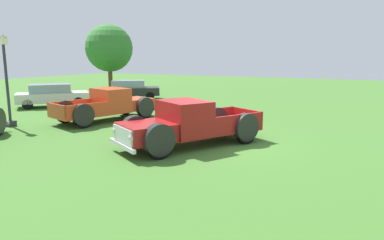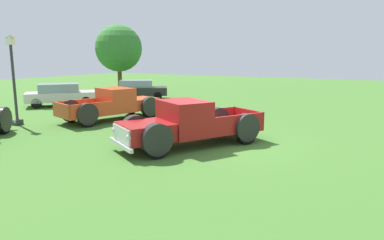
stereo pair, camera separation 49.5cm
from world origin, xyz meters
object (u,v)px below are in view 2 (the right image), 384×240
sedan_distant_b (61,94)px  oak_tree_east (119,48)px  pickup_truck_behind_right (117,104)px  sedan_distant_a (138,89)px  pickup_truck_foreground (183,125)px  lamp_post_far (14,79)px

sedan_distant_b → oak_tree_east: oak_tree_east is taller
pickup_truck_behind_right → sedan_distant_a: bearing=30.7°
sedan_distant_b → pickup_truck_behind_right: bearing=-107.2°
sedan_distant_a → sedan_distant_b: 5.59m
sedan_distant_a → sedan_distant_b: bearing=158.6°
pickup_truck_behind_right → sedan_distant_b: 6.58m
pickup_truck_foreground → lamp_post_far: 8.70m
pickup_truck_foreground → sedan_distant_b: size_ratio=1.27×
pickup_truck_foreground → oak_tree_east: size_ratio=0.95×
pickup_truck_behind_right → lamp_post_far: lamp_post_far is taller
lamp_post_far → oak_tree_east: 15.10m
pickup_truck_foreground → sedan_distant_b: pickup_truck_foreground is taller
pickup_truck_foreground → sedan_distant_b: (5.02, 11.87, -0.03)m
pickup_truck_foreground → lamp_post_far: bearing=92.1°
pickup_truck_behind_right → oak_tree_east: (10.49, 8.73, 3.01)m
pickup_truck_behind_right → sedan_distant_a: 8.32m
lamp_post_far → oak_tree_east: bearing=22.5°
oak_tree_east → pickup_truck_foreground: bearing=-133.4°
pickup_truck_foreground → oak_tree_east: bearing=46.6°
pickup_truck_foreground → pickup_truck_behind_right: bearing=61.2°
pickup_truck_foreground → lamp_post_far: (-0.31, 8.59, 1.34)m
oak_tree_east → pickup_truck_behind_right: bearing=-140.2°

